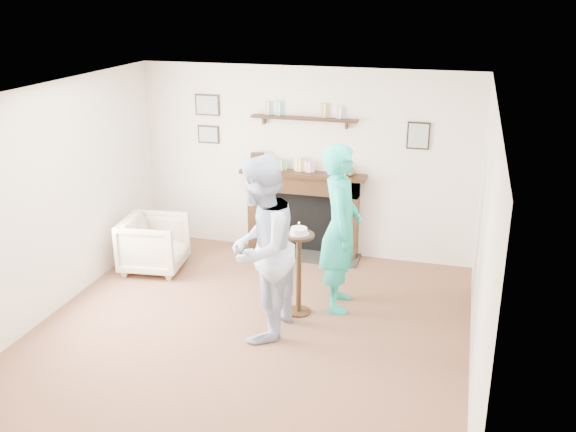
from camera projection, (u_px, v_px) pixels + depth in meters
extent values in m
plane|color=brown|center=(244.00, 339.00, 6.62)|extent=(5.00, 5.00, 0.00)
cube|color=#F0E2CB|center=(305.00, 162.00, 8.47)|extent=(4.50, 0.04, 2.50)
cube|color=#F0E2CB|center=(41.00, 206.00, 6.78)|extent=(0.04, 5.00, 2.50)
cube|color=#F0E2CB|center=(483.00, 251.00, 5.63)|extent=(0.04, 5.00, 2.50)
cube|color=white|center=(238.00, 97.00, 5.78)|extent=(4.50, 5.00, 0.04)
cube|color=black|center=(256.00, 210.00, 8.78)|extent=(0.18, 0.20, 1.10)
cube|color=black|center=(351.00, 219.00, 8.44)|extent=(0.18, 0.20, 1.10)
cube|color=black|center=(303.00, 184.00, 8.47)|extent=(1.50, 0.20, 0.24)
cube|color=black|center=(304.00, 221.00, 8.72)|extent=(1.14, 0.06, 0.86)
cube|color=#292725|center=(300.00, 255.00, 8.68)|extent=(1.60, 0.44, 0.03)
cube|color=black|center=(302.00, 174.00, 8.39)|extent=(1.68, 0.26, 0.05)
cube|color=black|center=(304.00, 118.00, 8.20)|extent=(1.40, 0.15, 0.03)
cube|color=black|center=(207.00, 105.00, 8.57)|extent=(0.34, 0.03, 0.28)
cube|color=black|center=(209.00, 134.00, 8.70)|extent=(0.30, 0.03, 0.24)
cube|color=black|center=(418.00, 136.00, 7.93)|extent=(0.28, 0.03, 0.34)
cube|color=black|center=(257.00, 161.00, 8.51)|extent=(0.16, 0.09, 0.22)
cylinder|color=beige|center=(256.00, 161.00, 8.46)|extent=(0.11, 0.01, 0.11)
sphere|color=green|center=(351.00, 171.00, 8.20)|extent=(0.12, 0.12, 0.12)
imported|color=tan|center=(156.00, 269.00, 8.28)|extent=(0.86, 0.84, 0.70)
imported|color=silver|center=(261.00, 333.00, 6.74)|extent=(0.78, 0.97, 1.92)
imported|color=teal|center=(338.00, 305.00, 7.34)|extent=(0.55, 0.75, 1.89)
cylinder|color=black|center=(298.00, 311.00, 7.18)|extent=(0.28, 0.28, 0.02)
cylinder|color=black|center=(299.00, 274.00, 7.02)|extent=(0.06, 0.06, 0.89)
cylinder|color=black|center=(299.00, 235.00, 6.87)|extent=(0.34, 0.34, 0.03)
cylinder|color=silver|center=(299.00, 234.00, 6.86)|extent=(0.23, 0.23, 0.01)
cylinder|color=white|center=(299.00, 231.00, 6.85)|extent=(0.18, 0.18, 0.06)
cylinder|color=beige|center=(299.00, 226.00, 6.83)|extent=(0.01, 0.01, 0.05)
sphere|color=orange|center=(299.00, 223.00, 6.82)|extent=(0.02, 0.02, 0.02)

